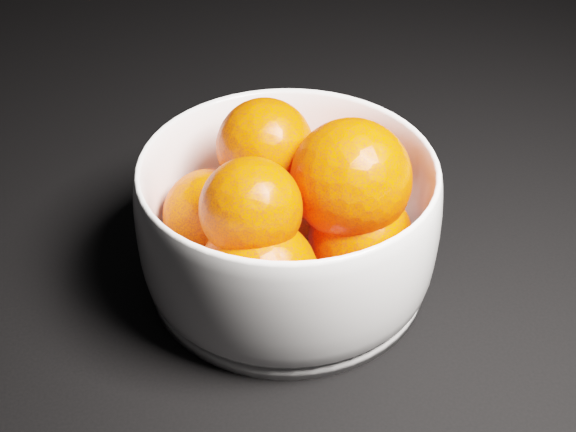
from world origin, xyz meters
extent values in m
cylinder|color=white|center=(0.17, 0.11, 0.01)|extent=(0.19, 0.19, 0.01)
sphere|color=#FF3800|center=(0.19, 0.15, 0.05)|extent=(0.08, 0.08, 0.08)
sphere|color=#FF3800|center=(0.12, 0.13, 0.05)|extent=(0.06, 0.06, 0.06)
sphere|color=#FF3800|center=(0.14, 0.06, 0.05)|extent=(0.08, 0.08, 0.08)
sphere|color=#FF3800|center=(0.21, 0.09, 0.05)|extent=(0.07, 0.07, 0.07)
sphere|color=#FF3800|center=(0.16, 0.14, 0.09)|extent=(0.07, 0.07, 0.07)
sphere|color=#FF3800|center=(0.14, 0.08, 0.09)|extent=(0.06, 0.06, 0.06)
sphere|color=#FF3800|center=(0.21, 0.10, 0.09)|extent=(0.08, 0.08, 0.08)
camera|label=1|loc=(0.10, -0.30, 0.38)|focal=50.00mm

